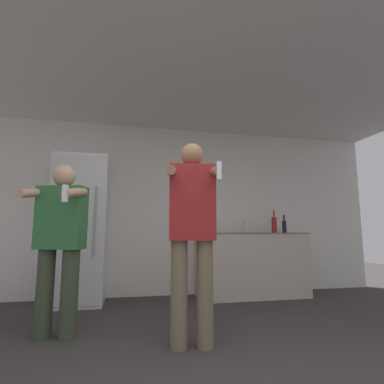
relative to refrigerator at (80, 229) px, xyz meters
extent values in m
cube|color=silver|center=(1.12, 0.36, 0.31)|extent=(7.00, 0.06, 2.55)
cube|color=silver|center=(1.12, -1.14, 1.61)|extent=(7.00, 3.45, 0.05)
cube|color=white|center=(0.00, 0.01, 0.00)|extent=(0.67, 0.64, 1.92)
cube|color=silver|center=(0.00, -0.32, 0.00)|extent=(0.65, 0.01, 1.85)
cylinder|color=#99999E|center=(0.22, -0.34, 0.10)|extent=(0.02, 0.02, 0.87)
cube|color=#BCB29E|center=(2.40, 0.01, -0.51)|extent=(1.57, 0.64, 0.91)
cube|color=#676256|center=(2.40, 0.01, -0.05)|extent=(1.60, 0.67, 0.01)
cylinder|color=silver|center=(2.35, 0.02, 0.04)|extent=(0.07, 0.07, 0.18)
cylinder|color=silver|center=(2.35, 0.02, 0.17)|extent=(0.02, 0.02, 0.08)
sphere|color=silver|center=(2.35, 0.02, 0.21)|extent=(0.03, 0.03, 0.03)
cylinder|color=black|center=(2.98, 0.02, 0.04)|extent=(0.06, 0.06, 0.19)
cylinder|color=black|center=(2.98, 0.02, 0.18)|extent=(0.03, 0.03, 0.08)
sphere|color=black|center=(2.98, 0.02, 0.21)|extent=(0.03, 0.03, 0.03)
cylinder|color=maroon|center=(2.81, 0.02, 0.07)|extent=(0.08, 0.08, 0.23)
cylinder|color=maroon|center=(2.81, 0.02, 0.23)|extent=(0.03, 0.03, 0.10)
sphere|color=maroon|center=(2.81, 0.02, 0.28)|extent=(0.03, 0.03, 0.03)
cylinder|color=#75664C|center=(1.04, -1.75, -0.54)|extent=(0.14, 0.14, 0.84)
cylinder|color=#75664C|center=(1.25, -1.78, -0.54)|extent=(0.14, 0.14, 0.84)
cube|color=maroon|center=(1.14, -1.76, 0.20)|extent=(0.40, 0.25, 0.63)
sphere|color=#9E7051|center=(1.14, -1.76, 0.61)|extent=(0.20, 0.20, 0.20)
cylinder|color=#9E7051|center=(0.94, -1.89, 0.44)|extent=(0.11, 0.32, 0.13)
cylinder|color=#9E7051|center=(1.30, -1.94, 0.44)|extent=(0.11, 0.32, 0.13)
cube|color=white|center=(1.28, -2.08, 0.41)|extent=(0.04, 0.04, 0.14)
cylinder|color=#38422D|center=(-0.09, -1.26, -0.58)|extent=(0.15, 0.15, 0.76)
cylinder|color=#38422D|center=(0.13, -1.32, -0.58)|extent=(0.15, 0.15, 0.76)
cube|color=#2D6B38|center=(0.02, -1.29, 0.08)|extent=(0.45, 0.31, 0.57)
sphere|color=tan|center=(0.02, -1.29, 0.47)|extent=(0.21, 0.21, 0.21)
cylinder|color=tan|center=(-0.21, -1.39, 0.29)|extent=(0.17, 0.35, 0.13)
cylinder|color=tan|center=(0.16, -1.51, 0.29)|extent=(0.17, 0.35, 0.13)
cube|color=white|center=(0.11, -1.66, 0.26)|extent=(0.04, 0.04, 0.14)
camera|label=1|loc=(0.62, -4.22, -0.07)|focal=28.00mm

